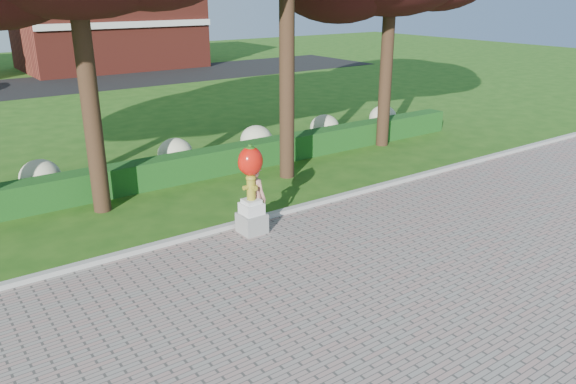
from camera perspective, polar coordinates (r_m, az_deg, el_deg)
name	(u,v)px	position (r m, az deg, el deg)	size (l,w,h in m)	color
ground	(304,280)	(11.17, 1.66, -8.93)	(100.00, 100.00, 0.00)	#225114
curb	(228,227)	(13.40, -6.12, -3.57)	(40.00, 0.18, 0.15)	#ADADA5
lawn_hedge	(159,172)	(16.68, -13.00, 1.98)	(24.00, 0.70, 0.80)	#144917
hydrangea_row	(163,156)	(17.74, -12.62, 3.58)	(20.10, 1.10, 0.99)	beige
street	(12,88)	(36.66, -26.20, 9.43)	(50.00, 8.00, 0.02)	black
building_right	(108,22)	(44.09, -17.80, 16.12)	(12.00, 8.00, 6.40)	maroon
hydrant_sculpture	(251,187)	(12.77, -3.77, 0.54)	(0.62, 0.58, 2.12)	gray
woman	(256,198)	(13.05, -3.31, -0.57)	(0.58, 0.38, 1.58)	#B37566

